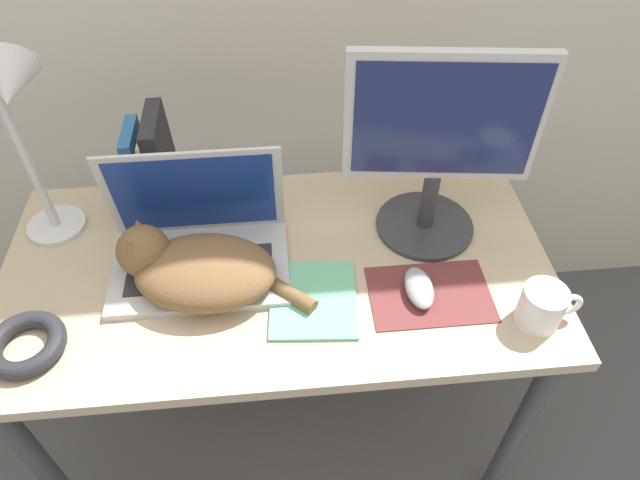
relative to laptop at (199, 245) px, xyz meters
The scene contains 11 objects.
desk 0.22m from the laptop, 10.10° to the right, with size 1.19×0.61×0.74m.
laptop is the anchor object (origin of this frame).
cat 0.07m from the laptop, 91.78° to the right, with size 0.40×0.23×0.14m.
external_monitor 0.54m from the laptop, ahead, with size 0.39×0.22×0.44m.
mousepad 0.50m from the laptop, 16.63° to the right, with size 0.25×0.17×0.00m.
computer_mouse 0.47m from the laptop, 16.85° to the right, with size 0.06×0.11×0.03m.
book_row 0.23m from the laptop, 117.65° to the left, with size 0.09×0.16×0.24m.
desk_lamp 0.42m from the laptop, 160.80° to the left, with size 0.17×0.17×0.47m.
cable_coil 0.38m from the laptop, 147.86° to the right, with size 0.15×0.15×0.03m.
notepad 0.27m from the laptop, 29.94° to the right, with size 0.19×0.21×0.01m.
mug 0.71m from the laptop, 18.61° to the right, with size 0.13×0.09×0.09m.
Camera 1 is at (0.01, -0.53, 1.66)m, focal length 32.00 mm.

